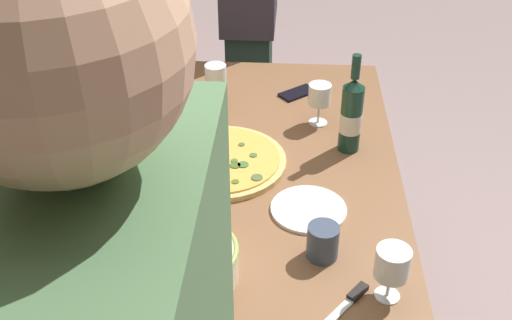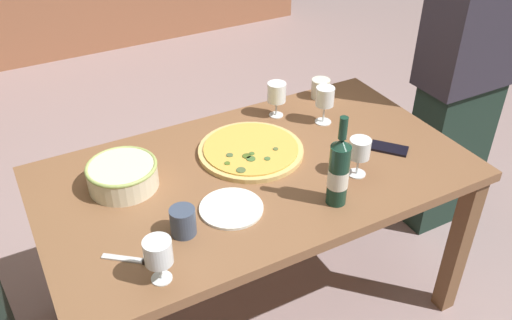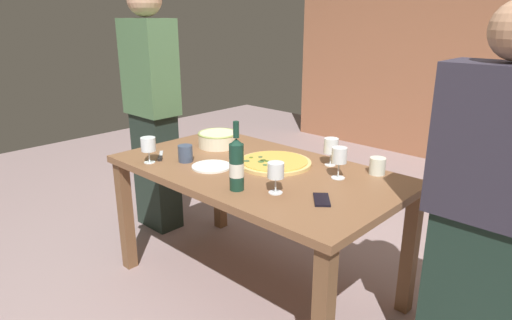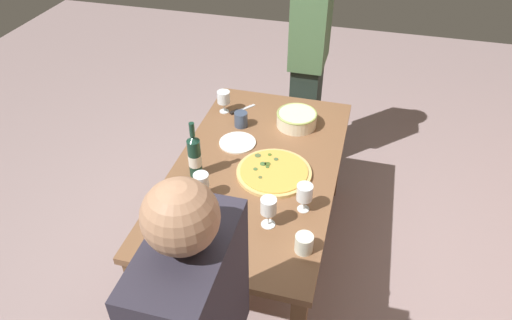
{
  "view_description": "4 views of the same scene",
  "coord_description": "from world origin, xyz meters",
  "px_view_note": "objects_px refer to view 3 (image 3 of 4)",
  "views": [
    {
      "loc": [
        -1.56,
        -0.1,
        1.85
      ],
      "look_at": [
        0.0,
        0.0,
        0.79
      ],
      "focal_mm": 42.81,
      "sensor_mm": 36.0,
      "label": 1
    },
    {
      "loc": [
        -0.79,
        -1.46,
        1.94
      ],
      "look_at": [
        0.0,
        0.0,
        0.79
      ],
      "focal_mm": 38.33,
      "sensor_mm": 36.0,
      "label": 2
    },
    {
      "loc": [
        1.59,
        -1.68,
        1.55
      ],
      "look_at": [
        0.0,
        0.0,
        0.79
      ],
      "focal_mm": 31.36,
      "sensor_mm": 36.0,
      "label": 3
    },
    {
      "loc": [
        1.95,
        0.52,
        2.37
      ],
      "look_at": [
        0.0,
        0.0,
        0.79
      ],
      "focal_mm": 32.56,
      "sensor_mm": 36.0,
      "label": 4
    }
  ],
  "objects_px": {
    "wine_glass_by_bottle": "(276,172)",
    "serving_bowl": "(218,139)",
    "wine_glass_near_pizza": "(331,146)",
    "cell_phone": "(322,200)",
    "dining_table": "(256,184)",
    "person_host": "(152,108)",
    "person_guest_left": "(489,214)",
    "wine_glass_far_right": "(148,145)",
    "cup_ceramic": "(185,153)",
    "wine_glass_far_left": "(339,157)",
    "pizza_knife": "(160,157)",
    "cup_amber": "(377,166)",
    "pizza": "(274,162)",
    "side_plate": "(212,166)",
    "wine_bottle": "(237,164)"
  },
  "relations": [
    {
      "from": "pizza",
      "to": "cup_amber",
      "type": "height_order",
      "value": "cup_amber"
    },
    {
      "from": "dining_table",
      "to": "wine_glass_near_pizza",
      "type": "relative_size",
      "value": 10.34
    },
    {
      "from": "cell_phone",
      "to": "person_guest_left",
      "type": "xyz_separation_m",
      "value": [
        0.63,
        0.23,
        0.05
      ]
    },
    {
      "from": "side_plate",
      "to": "person_host",
      "type": "height_order",
      "value": "person_host"
    },
    {
      "from": "pizza_knife",
      "to": "cup_amber",
      "type": "bearing_deg",
      "value": 30.2
    },
    {
      "from": "cup_amber",
      "to": "pizza_knife",
      "type": "xyz_separation_m",
      "value": [
        -1.06,
        -0.62,
        -0.04
      ]
    },
    {
      "from": "serving_bowl",
      "to": "person_guest_left",
      "type": "xyz_separation_m",
      "value": [
        1.62,
        -0.04,
        0.01
      ]
    },
    {
      "from": "person_host",
      "to": "pizza",
      "type": "bearing_deg",
      "value": 5.7
    },
    {
      "from": "serving_bowl",
      "to": "wine_glass_by_bottle",
      "type": "bearing_deg",
      "value": -23.55
    },
    {
      "from": "wine_glass_far_right",
      "to": "cup_ceramic",
      "type": "distance_m",
      "value": 0.21
    },
    {
      "from": "wine_glass_near_pizza",
      "to": "wine_glass_far_left",
      "type": "height_order",
      "value": "wine_glass_far_left"
    },
    {
      "from": "pizza",
      "to": "wine_bottle",
      "type": "relative_size",
      "value": 1.23
    },
    {
      "from": "wine_glass_near_pizza",
      "to": "cell_phone",
      "type": "bearing_deg",
      "value": -59.89
    },
    {
      "from": "cup_amber",
      "to": "dining_table",
      "type": "bearing_deg",
      "value": -145.57
    },
    {
      "from": "cell_phone",
      "to": "person_guest_left",
      "type": "relative_size",
      "value": 0.09
    },
    {
      "from": "pizza",
      "to": "person_host",
      "type": "xyz_separation_m",
      "value": [
        -1.15,
        -0.01,
        0.15
      ]
    },
    {
      "from": "cup_amber",
      "to": "pizza",
      "type": "bearing_deg",
      "value": -152.88
    },
    {
      "from": "wine_glass_far_left",
      "to": "cup_amber",
      "type": "bearing_deg",
      "value": 59.44
    },
    {
      "from": "serving_bowl",
      "to": "wine_glass_by_bottle",
      "type": "height_order",
      "value": "wine_glass_by_bottle"
    },
    {
      "from": "wine_glass_by_bottle",
      "to": "cup_ceramic",
      "type": "xyz_separation_m",
      "value": [
        -0.68,
        0.01,
        -0.06
      ]
    },
    {
      "from": "wine_glass_far_right",
      "to": "cup_ceramic",
      "type": "bearing_deg",
      "value": 49.22
    },
    {
      "from": "cell_phone",
      "to": "person_host",
      "type": "height_order",
      "value": "person_host"
    },
    {
      "from": "dining_table",
      "to": "cup_ceramic",
      "type": "xyz_separation_m",
      "value": [
        -0.37,
        -0.2,
        0.14
      ]
    },
    {
      "from": "pizza",
      "to": "wine_glass_by_bottle",
      "type": "distance_m",
      "value": 0.43
    },
    {
      "from": "wine_glass_far_right",
      "to": "person_guest_left",
      "type": "relative_size",
      "value": 0.09
    },
    {
      "from": "wine_glass_far_right",
      "to": "pizza_knife",
      "type": "relative_size",
      "value": 0.89
    },
    {
      "from": "wine_glass_far_left",
      "to": "wine_glass_far_right",
      "type": "relative_size",
      "value": 1.11
    },
    {
      "from": "pizza",
      "to": "pizza_knife",
      "type": "xyz_separation_m",
      "value": [
        -0.57,
        -0.37,
        -0.01
      ]
    },
    {
      "from": "side_plate",
      "to": "pizza_knife",
      "type": "relative_size",
      "value": 1.32
    },
    {
      "from": "wine_glass_by_bottle",
      "to": "person_guest_left",
      "type": "distance_m",
      "value": 0.9
    },
    {
      "from": "person_host",
      "to": "wine_glass_far_right",
      "type": "bearing_deg",
      "value": -31.19
    },
    {
      "from": "pizza",
      "to": "wine_glass_by_bottle",
      "type": "xyz_separation_m",
      "value": [
        0.28,
        -0.31,
        0.09
      ]
    },
    {
      "from": "wine_bottle",
      "to": "wine_glass_far_right",
      "type": "distance_m",
      "value": 0.66
    },
    {
      "from": "wine_glass_by_bottle",
      "to": "serving_bowl",
      "type": "bearing_deg",
      "value": 156.45
    },
    {
      "from": "wine_glass_far_left",
      "to": "pizza_knife",
      "type": "height_order",
      "value": "wine_glass_far_left"
    },
    {
      "from": "dining_table",
      "to": "wine_glass_near_pizza",
      "type": "height_order",
      "value": "wine_glass_near_pizza"
    },
    {
      "from": "wine_glass_far_left",
      "to": "cup_ceramic",
      "type": "xyz_separation_m",
      "value": [
        -0.79,
        -0.37,
        -0.07
      ]
    },
    {
      "from": "dining_table",
      "to": "side_plate",
      "type": "xyz_separation_m",
      "value": [
        -0.18,
        -0.16,
        0.1
      ]
    },
    {
      "from": "wine_glass_by_bottle",
      "to": "person_guest_left",
      "type": "xyz_separation_m",
      "value": [
        0.84,
        0.3,
        -0.05
      ]
    },
    {
      "from": "wine_glass_by_bottle",
      "to": "cell_phone",
      "type": "height_order",
      "value": "wine_glass_by_bottle"
    },
    {
      "from": "serving_bowl",
      "to": "wine_glass_far_left",
      "type": "bearing_deg",
      "value": 2.13
    },
    {
      "from": "cup_ceramic",
      "to": "person_host",
      "type": "bearing_deg",
      "value": 158.57
    },
    {
      "from": "wine_glass_far_left",
      "to": "cup_ceramic",
      "type": "height_order",
      "value": "wine_glass_far_left"
    },
    {
      "from": "dining_table",
      "to": "person_host",
      "type": "bearing_deg",
      "value": 175.04
    },
    {
      "from": "person_host",
      "to": "wine_glass_far_left",
      "type": "bearing_deg",
      "value": 7.77
    },
    {
      "from": "wine_bottle",
      "to": "cup_ceramic",
      "type": "bearing_deg",
      "value": 169.06
    },
    {
      "from": "cup_amber",
      "to": "cell_phone",
      "type": "xyz_separation_m",
      "value": [
        -0.0,
        -0.49,
        -0.04
      ]
    },
    {
      "from": "pizza",
      "to": "wine_glass_far_right",
      "type": "xyz_separation_m",
      "value": [
        -0.54,
        -0.46,
        0.09
      ]
    },
    {
      "from": "wine_glass_far_right",
      "to": "cup_amber",
      "type": "distance_m",
      "value": 1.26
    },
    {
      "from": "cup_amber",
      "to": "side_plate",
      "type": "xyz_separation_m",
      "value": [
        -0.72,
        -0.53,
        -0.04
      ]
    }
  ]
}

